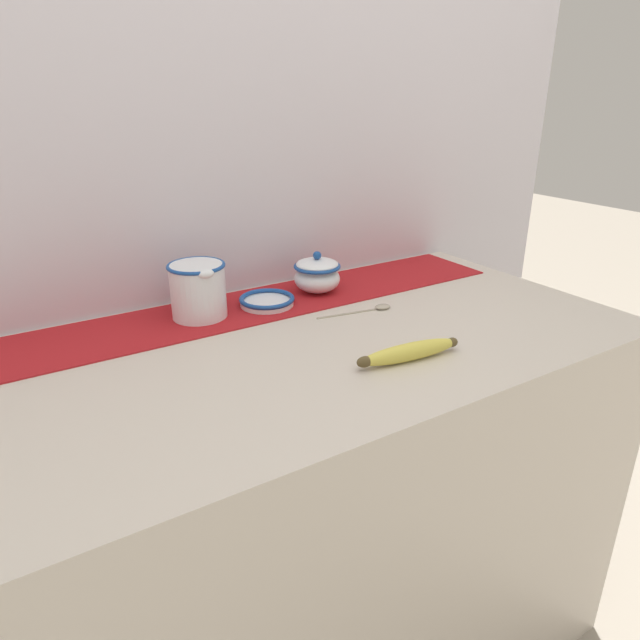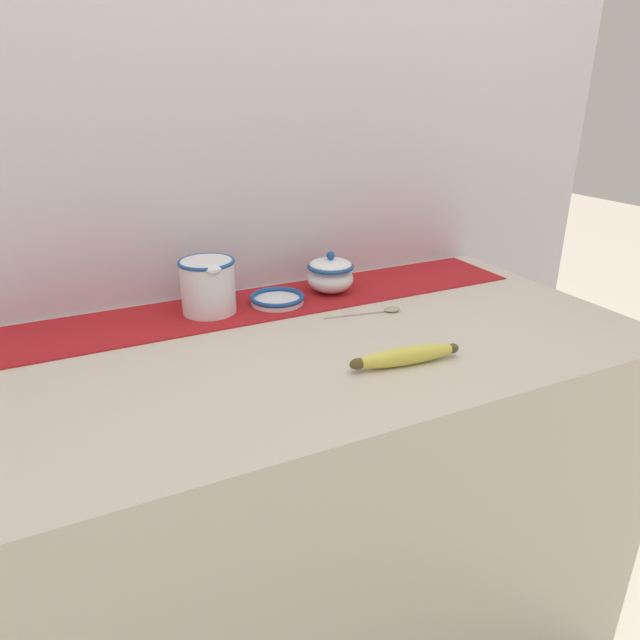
% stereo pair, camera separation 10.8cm
% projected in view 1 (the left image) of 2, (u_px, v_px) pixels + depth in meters
% --- Properties ---
extents(countertop, '(1.33, 0.69, 0.87)m').
position_uv_depth(countertop, '(313.00, 514.00, 1.29)').
color(countertop, beige).
rests_on(countertop, ground_plane).
extents(back_wall, '(2.13, 0.04, 2.40)m').
position_uv_depth(back_wall, '(226.00, 149.00, 1.28)').
color(back_wall, silver).
rests_on(back_wall, ground_plane).
extents(table_runner, '(1.22, 0.21, 0.00)m').
position_uv_depth(table_runner, '(260.00, 304.00, 1.30)').
color(table_runner, '#A8191E').
rests_on(table_runner, countertop).
extents(cream_pitcher, '(0.12, 0.14, 0.12)m').
position_uv_depth(cream_pitcher, '(198.00, 288.00, 1.21)').
color(cream_pitcher, white).
rests_on(cream_pitcher, countertop).
extents(sugar_bowl, '(0.11, 0.11, 0.10)m').
position_uv_depth(sugar_bowl, '(317.00, 274.00, 1.36)').
color(sugar_bowl, white).
rests_on(sugar_bowl, countertop).
extents(small_dish, '(0.13, 0.13, 0.02)m').
position_uv_depth(small_dish, '(267.00, 301.00, 1.29)').
color(small_dish, white).
rests_on(small_dish, countertop).
extents(banana, '(0.22, 0.06, 0.03)m').
position_uv_depth(banana, '(409.00, 352.00, 1.03)').
color(banana, '#DBCC4C').
rests_on(banana, countertop).
extents(spoon, '(0.18, 0.05, 0.01)m').
position_uv_depth(spoon, '(377.00, 308.00, 1.27)').
color(spoon, '#A89E89').
rests_on(spoon, countertop).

